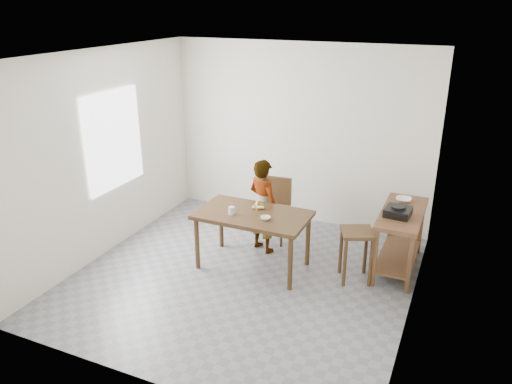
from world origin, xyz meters
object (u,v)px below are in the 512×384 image
at_px(child, 263,206).
at_px(dining_chair, 273,211).
at_px(stool, 356,255).
at_px(dining_table, 253,240).
at_px(prep_counter, 399,240).

height_order(child, dining_chair, child).
bearing_deg(stool, dining_chair, 155.54).
bearing_deg(child, dining_table, 120.16).
bearing_deg(dining_table, child, 97.70).
distance_m(child, dining_chair, 0.40).
xyz_separation_m(dining_table, child, (-0.07, 0.49, 0.28)).
distance_m(dining_table, stool, 1.30).
bearing_deg(stool, dining_table, -170.47).
height_order(dining_table, child, child).
relative_size(dining_table, prep_counter, 1.17).
xyz_separation_m(dining_table, prep_counter, (1.72, 0.70, 0.03)).
xyz_separation_m(dining_table, stool, (1.28, 0.21, -0.04)).
relative_size(prep_counter, stool, 1.81).
bearing_deg(prep_counter, stool, -132.23).
bearing_deg(stool, child, 168.57).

